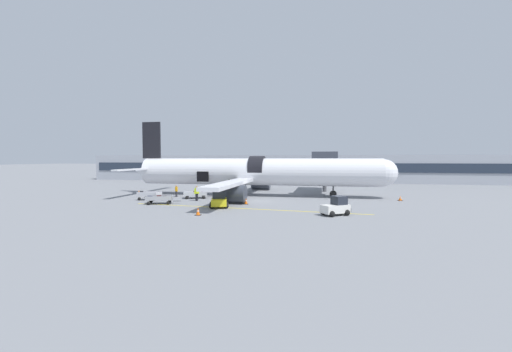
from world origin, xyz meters
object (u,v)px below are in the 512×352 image
(airplane, at_px, (254,172))
(baggage_cart_queued, at_px, (150,196))
(ground_crew_supervisor, at_px, (197,193))
(baggage_cart_empty, at_px, (160,199))
(ground_crew_loader_a, at_px, (218,192))
(ground_crew_driver, at_px, (176,191))
(ground_crew_loader_b, at_px, (225,191))
(baggage_cart_loading, at_px, (197,195))
(baggage_tug_mid, at_px, (219,201))
(baggage_tug_lead, at_px, (336,207))

(airplane, height_order, baggage_cart_queued, airplane)
(baggage_cart_queued, bearing_deg, ground_crew_supervisor, 5.73)
(baggage_cart_empty, bearing_deg, baggage_cart_queued, 135.17)
(ground_crew_loader_a, xyz_separation_m, ground_crew_driver, (-6.17, 0.91, -0.08))
(ground_crew_loader_b, relative_size, ground_crew_supervisor, 0.97)
(baggage_cart_loading, bearing_deg, ground_crew_driver, 162.81)
(airplane, bearing_deg, ground_crew_supervisor, -129.34)
(ground_crew_driver, bearing_deg, ground_crew_loader_a, -8.35)
(baggage_tug_mid, height_order, baggage_cart_empty, baggage_tug_mid)
(airplane, relative_size, ground_crew_driver, 23.58)
(baggage_tug_mid, bearing_deg, ground_crew_supervisor, 132.92)
(airplane, relative_size, baggage_cart_queued, 9.83)
(baggage_cart_empty, bearing_deg, ground_crew_loader_b, 52.35)
(baggage_cart_empty, bearing_deg, baggage_tug_lead, -11.55)
(baggage_tug_mid, xyz_separation_m, baggage_cart_empty, (-7.50, 1.23, -0.21))
(baggage_tug_lead, relative_size, baggage_cart_empty, 0.71)
(baggage_tug_lead, distance_m, baggage_cart_queued, 23.53)
(baggage_tug_mid, height_order, ground_crew_driver, baggage_tug_mid)
(baggage_cart_queued, height_order, baggage_cart_empty, baggage_cart_queued)
(ground_crew_driver, height_order, ground_crew_supervisor, ground_crew_supervisor)
(baggage_cart_loading, height_order, ground_crew_loader_b, ground_crew_loader_b)
(baggage_tug_lead, xyz_separation_m, ground_crew_loader_b, (-13.99, 11.32, 0.22))
(baggage_cart_queued, bearing_deg, ground_crew_loader_b, 27.60)
(baggage_cart_loading, height_order, ground_crew_driver, ground_crew_driver)
(airplane, distance_m, ground_crew_driver, 10.91)
(baggage_tug_mid, bearing_deg, ground_crew_loader_a, 108.91)
(baggage_tug_mid, xyz_separation_m, ground_crew_supervisor, (-4.36, 4.69, 0.26))
(baggage_tug_lead, bearing_deg, airplane, 126.63)
(baggage_cart_loading, relative_size, ground_crew_driver, 2.52)
(baggage_cart_queued, xyz_separation_m, ground_crew_loader_b, (8.51, 4.45, 0.41))
(baggage_tug_lead, bearing_deg, baggage_cart_queued, 163.03)
(ground_crew_loader_a, distance_m, ground_crew_loader_b, 1.36)
(ground_crew_driver, bearing_deg, ground_crew_loader_b, 2.39)
(baggage_cart_loading, xyz_separation_m, baggage_cart_queued, (-4.98, -3.14, 0.06))
(baggage_tug_mid, xyz_separation_m, ground_crew_loader_a, (-2.52, 7.35, 0.20))
(baggage_cart_empty, height_order, ground_crew_driver, ground_crew_driver)
(baggage_tug_lead, relative_size, ground_crew_loader_b, 1.58)
(baggage_cart_loading, distance_m, ground_crew_driver, 3.47)
(airplane, relative_size, baggage_cart_loading, 9.35)
(ground_crew_loader_a, height_order, ground_crew_loader_b, ground_crew_loader_b)
(baggage_cart_empty, xyz_separation_m, ground_crew_driver, (-1.20, 7.02, 0.33))
(baggage_tug_lead, height_order, baggage_tug_mid, baggage_tug_lead)
(baggage_tug_lead, relative_size, baggage_cart_queued, 0.75)
(ground_crew_driver, xyz_separation_m, ground_crew_supervisor, (4.33, -3.56, 0.14))
(ground_crew_driver, bearing_deg, ground_crew_supervisor, -39.48)
(airplane, distance_m, ground_crew_loader_b, 5.07)
(baggage_tug_mid, relative_size, baggage_cart_loading, 0.80)
(baggage_cart_loading, bearing_deg, baggage_tug_lead, -29.74)
(airplane, height_order, baggage_tug_lead, airplane)
(baggage_tug_mid, distance_m, ground_crew_supervisor, 6.41)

